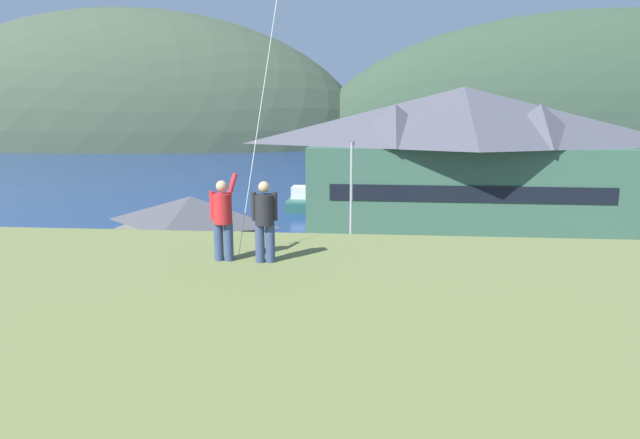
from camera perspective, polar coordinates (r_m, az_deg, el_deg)
ground_plane at (r=22.14m, az=0.59°, el=-13.24°), size 600.00×600.00×0.00m
parking_lot_pad at (r=26.73m, az=1.45°, el=-8.67°), size 40.00×20.00×0.10m
bay_water at (r=80.59m, az=4.02°, el=4.87°), size 360.00×84.00×0.03m
far_hill_west_ridge at (r=154.27m, az=-19.72°, el=7.38°), size 127.58×57.67×69.29m
far_hill_east_peak at (r=148.99m, az=27.26°, el=6.66°), size 141.05×44.05×64.67m
harbor_lodge at (r=42.39m, az=14.67°, el=6.47°), size 24.00×10.77×10.94m
storage_shed_near_lot at (r=31.32m, az=-13.32°, el=-1.55°), size 8.10×5.84×4.54m
wharf_dock at (r=54.08m, az=1.83°, el=2.00°), size 3.20×11.44×0.70m
moored_boat_wharfside at (r=51.90m, az=-2.05°, el=2.01°), size 2.17×6.53×2.16m
parked_car_corner_spot at (r=24.25m, az=-14.18°, el=-8.62°), size 4.22×2.10×1.82m
parked_car_mid_row_near at (r=28.57m, az=22.63°, el=-6.09°), size 4.30×2.25×1.82m
parked_car_mid_row_center at (r=33.05m, az=-28.03°, el=-4.25°), size 4.27×2.19×1.82m
parked_car_back_row_left at (r=21.20m, az=7.58°, el=-11.35°), size 4.24×2.14×1.82m
parked_car_front_row_red at (r=22.82m, az=27.94°, el=-10.96°), size 4.29×2.23×1.82m
parked_car_front_row_end at (r=27.42m, az=-3.37°, el=-5.92°), size 4.22×2.10×1.82m
parked_car_lone_by_shed at (r=27.08m, az=8.61°, el=-6.26°), size 4.25×2.16×1.82m
parking_light_pole at (r=31.01m, az=3.31°, el=2.34°), size 0.24×0.78×7.39m
person_kite_flyer at (r=11.71m, az=-10.21°, el=0.24°), size 0.52×0.65×1.86m
person_companion at (r=11.45m, az=-5.86°, el=0.03°), size 0.55×0.40×1.74m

